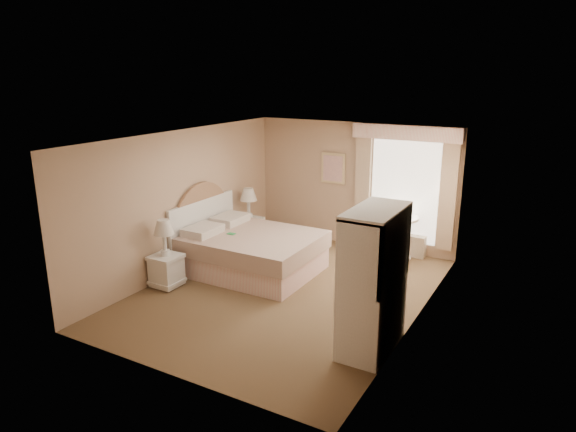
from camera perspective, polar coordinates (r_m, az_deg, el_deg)
The scene contains 9 objects.
room at distance 8.01m, azimuth -0.14°, elevation -0.17°, with size 4.21×5.51×2.51m.
window at distance 9.98m, azimuth 12.73°, elevation 3.18°, with size 2.05×0.22×2.51m.
framed_art at distance 10.51m, azimuth 5.03°, elevation 5.30°, with size 0.52×0.04×0.62m.
bed at distance 9.21m, azimuth -4.75°, elevation -3.70°, with size 2.33×1.83×1.62m.
nightstand_near at distance 8.71m, azimuth -13.42°, elevation -4.99°, with size 0.47×0.47×1.13m.
nightstand_far at distance 10.54m, azimuth -4.36°, elevation -0.86°, with size 0.48×0.48×1.16m.
round_table at distance 9.95m, azimuth 12.04°, elevation -1.55°, with size 0.78×0.78×0.82m.
cafe_chair at distance 8.65m, azimuth 10.31°, elevation -4.20°, with size 0.59×0.59×0.92m.
armoire at distance 6.62m, azimuth 9.46°, elevation -8.34°, with size 0.56×1.12×1.86m.
Camera 1 is at (3.79, -6.71, 3.46)m, focal length 32.00 mm.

